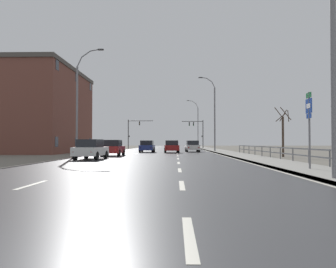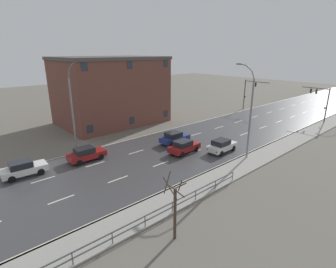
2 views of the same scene
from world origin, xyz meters
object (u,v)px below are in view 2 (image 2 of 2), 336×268
car_far_left (174,138)px  car_near_right (222,145)px  street_lamp_midground (249,114)px  car_distant (86,154)px  brick_building (111,90)px  street_lamp_left_bank (73,110)px  traffic_signal_right (321,99)px  car_near_left (23,168)px  traffic_signal_left (249,90)px  car_mid_centre (184,146)px

car_far_left → car_near_right: 6.45m
street_lamp_midground → car_near_right: 5.32m
car_distant → brick_building: bearing=140.2°
street_lamp_left_bank → traffic_signal_right: street_lamp_left_bank is taller
car_near_left → traffic_signal_left: bearing=96.3°
traffic_signal_left → brick_building: size_ratio=0.37×
car_distant → brick_building: brick_building is taller
car_near_right → car_near_left: bearing=-116.2°
street_lamp_left_bank → car_distant: street_lamp_left_bank is taller
traffic_signal_left → car_far_left: (5.31, -25.94, -3.25)m
street_lamp_left_bank → car_mid_centre: street_lamp_left_bank is taller
traffic_signal_right → brick_building: bearing=-131.9°
street_lamp_left_bank → car_distant: size_ratio=2.59×
traffic_signal_left → car_mid_centre: traffic_signal_left is taller
car_near_left → car_mid_centre: (6.08, 16.11, 0.00)m
street_lamp_midground → car_mid_centre: street_lamp_midground is taller
car_far_left → car_near_left: size_ratio=0.98×
traffic_signal_right → car_mid_centre: bearing=-100.7°
traffic_signal_right → traffic_signal_left: 13.74m
car_mid_centre → street_lamp_midground: bearing=33.0°
traffic_signal_left → brick_building: 28.24m
car_near_left → brick_building: brick_building is taller
car_distant → car_mid_centre: bearing=60.6°
traffic_signal_right → car_distant: size_ratio=1.46×
car_near_right → car_mid_centre: size_ratio=0.99×
traffic_signal_right → car_near_left: bearing=-104.5°
car_near_right → car_distant: bearing=-123.8°
car_near_right → traffic_signal_left: bearing=113.7°
traffic_signal_left → car_far_left: traffic_signal_left is taller
car_near_left → street_lamp_midground: bearing=62.7°
traffic_signal_right → traffic_signal_left: size_ratio=0.98×
street_lamp_left_bank → brick_building: bearing=132.1°
traffic_signal_right → car_far_left: (-8.43, -25.99, -3.29)m
street_lamp_midground → brick_building: bearing=-172.5°
car_near_left → car_far_left: bearing=83.9°
car_distant → car_near_left: same height
car_near_left → brick_building: 21.67m
traffic_signal_right → car_distant: bearing=-106.1°
street_lamp_midground → street_lamp_left_bank: street_lamp_left_bank is taller
car_mid_centre → car_near_right: bearing=49.6°
car_far_left → car_near_right: size_ratio=0.99×
street_lamp_midground → traffic_signal_left: bearing=121.8°
traffic_signal_left → car_near_right: bearing=-64.4°
traffic_signal_left → car_far_left: size_ratio=1.49×
car_near_right → car_near_left: same height
traffic_signal_right → car_far_left: size_ratio=1.46×
car_mid_centre → brick_building: 19.12m
car_mid_centre → traffic_signal_right: bearing=76.5°
street_lamp_midground → car_mid_centre: size_ratio=2.52×
car_far_left → car_mid_centre: 3.54m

